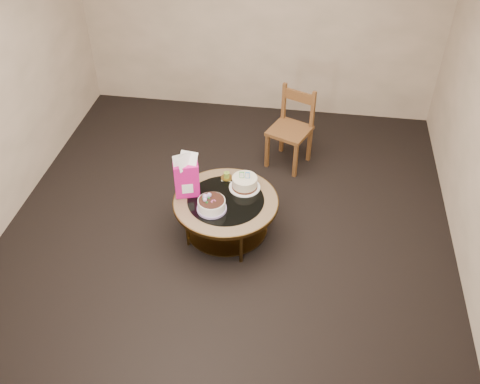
# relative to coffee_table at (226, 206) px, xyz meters

# --- Properties ---
(ground) EXTENTS (5.00, 5.00, 0.00)m
(ground) POSITION_rel_coffee_table_xyz_m (-0.00, 0.00, -0.38)
(ground) COLOR black
(ground) RESTS_ON ground
(room_walls) EXTENTS (4.52, 5.02, 2.61)m
(room_walls) POSITION_rel_coffee_table_xyz_m (-0.00, 0.00, 1.16)
(room_walls) COLOR beige
(room_walls) RESTS_ON ground
(coffee_table) EXTENTS (1.02, 1.02, 0.46)m
(coffee_table) POSITION_rel_coffee_table_xyz_m (0.00, 0.00, 0.00)
(coffee_table) COLOR brown
(coffee_table) RESTS_ON ground
(decorated_cake) EXTENTS (0.28, 0.28, 0.16)m
(decorated_cake) POSITION_rel_coffee_table_xyz_m (-0.11, -0.16, 0.13)
(decorated_cake) COLOR #A790CB
(decorated_cake) RESTS_ON coffee_table
(cream_cake) EXTENTS (0.31, 0.31, 0.19)m
(cream_cake) POSITION_rel_coffee_table_xyz_m (0.15, 0.21, 0.14)
(cream_cake) COLOR white
(cream_cake) RESTS_ON coffee_table
(gift_bag) EXTENTS (0.26, 0.22, 0.46)m
(gift_bag) POSITION_rel_coffee_table_xyz_m (-0.38, 0.03, 0.31)
(gift_bag) COLOR #F0168F
(gift_bag) RESTS_ON coffee_table
(pillar_candle) EXTENTS (0.12, 0.12, 0.09)m
(pillar_candle) POSITION_rel_coffee_table_xyz_m (-0.05, 0.32, 0.11)
(pillar_candle) COLOR #DCBF5A
(pillar_candle) RESTS_ON coffee_table
(dining_chair) EXTENTS (0.55, 0.55, 0.92)m
(dining_chair) POSITION_rel_coffee_table_xyz_m (0.53, 1.33, 0.09)
(dining_chair) COLOR brown
(dining_chair) RESTS_ON ground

